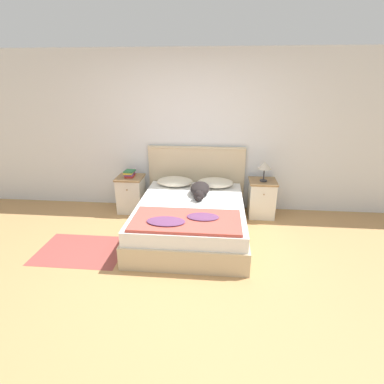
# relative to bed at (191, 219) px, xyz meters

# --- Properties ---
(ground_plane) EXTENTS (16.00, 16.00, 0.00)m
(ground_plane) POSITION_rel_bed_xyz_m (-0.13, -1.08, -0.24)
(ground_plane) COLOR tan
(wall_back) EXTENTS (9.00, 0.06, 2.55)m
(wall_back) POSITION_rel_bed_xyz_m (-0.13, 1.05, 1.04)
(wall_back) COLOR silver
(wall_back) RESTS_ON ground_plane
(bed) EXTENTS (1.52, 1.91, 0.48)m
(bed) POSITION_rel_bed_xyz_m (0.00, 0.00, 0.00)
(bed) COLOR #C6B28E
(bed) RESTS_ON ground_plane
(headboard) EXTENTS (1.60, 0.06, 1.08)m
(headboard) POSITION_rel_bed_xyz_m (0.00, 0.98, 0.32)
(headboard) COLOR #C6B28E
(headboard) RESTS_ON ground_plane
(nightstand_left) EXTENTS (0.43, 0.43, 0.60)m
(nightstand_left) POSITION_rel_bed_xyz_m (-1.08, 0.74, 0.07)
(nightstand_left) COLOR silver
(nightstand_left) RESTS_ON ground_plane
(nightstand_right) EXTENTS (0.43, 0.43, 0.60)m
(nightstand_right) POSITION_rel_bed_xyz_m (1.08, 0.74, 0.07)
(nightstand_right) COLOR silver
(nightstand_right) RESTS_ON ground_plane
(pillow_left) EXTENTS (0.58, 0.37, 0.14)m
(pillow_left) POSITION_rel_bed_xyz_m (-0.33, 0.72, 0.32)
(pillow_left) COLOR beige
(pillow_left) RESTS_ON bed
(pillow_right) EXTENTS (0.58, 0.37, 0.14)m
(pillow_right) POSITION_rel_bed_xyz_m (0.33, 0.72, 0.32)
(pillow_right) COLOR beige
(pillow_right) RESTS_ON bed
(quilt) EXTENTS (1.32, 0.67, 0.07)m
(quilt) POSITION_rel_bed_xyz_m (-0.01, -0.57, 0.27)
(quilt) COLOR #BC4C42
(quilt) RESTS_ON bed
(dog) EXTENTS (0.29, 0.68, 0.17)m
(dog) POSITION_rel_bed_xyz_m (0.10, 0.35, 0.33)
(dog) COLOR black
(dog) RESTS_ON bed
(book_stack) EXTENTS (0.17, 0.21, 0.11)m
(book_stack) POSITION_rel_bed_xyz_m (-1.08, 0.75, 0.42)
(book_stack) COLOR #AD2D28
(book_stack) RESTS_ON nightstand_left
(table_lamp) EXTENTS (0.21, 0.21, 0.32)m
(table_lamp) POSITION_rel_bed_xyz_m (1.08, 0.72, 0.61)
(table_lamp) COLOR #2D2D33
(table_lamp) RESTS_ON nightstand_right
(rug) EXTENTS (1.11, 0.79, 0.00)m
(rug) POSITION_rel_bed_xyz_m (-1.39, -0.57, -0.23)
(rug) COLOR #93423D
(rug) RESTS_ON ground_plane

